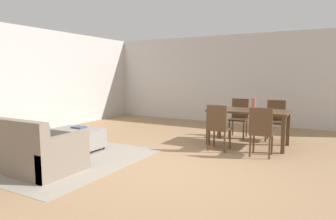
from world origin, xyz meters
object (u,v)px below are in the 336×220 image
dining_chair_near_left (218,125)px  dining_chair_far_left (239,115)px  couch (21,150)px  dining_chair_near_right (261,129)px  dining_table (248,114)px  book_on_ottoman (79,127)px  dining_chair_far_right (275,118)px  ottoman_table (78,138)px  vase_centerpiece (254,104)px

dining_chair_near_left → dining_chair_far_left: size_ratio=1.00×
couch → dining_chair_near_right: bearing=37.0°
couch → dining_chair_far_left: 4.78m
dining_chair_near_right → dining_chair_far_left: (-0.84, 1.60, 0.00)m
dining_table → book_on_ottoman: bearing=-146.4°
dining_chair_near_right → dining_chair_far_left: bearing=117.6°
couch → dining_table: (2.87, 3.31, 0.37)m
dining_chair_far_right → dining_chair_near_left: bearing=-118.7°
dining_chair_near_right → book_on_ottoman: size_ratio=3.54×
dining_chair_far_right → book_on_ottoman: 4.34m
ottoman_table → vase_centerpiece: 3.70m
couch → dining_chair_near_left: bearing=45.9°
dining_chair_near_left → dining_chair_near_right: same height
vase_centerpiece → book_on_ottoman: (-3.04, -1.98, -0.45)m
ottoman_table → dining_table: dining_table is taller
ottoman_table → dining_chair_near_right: dining_chair_near_right is taller
dining_chair_far_left → vase_centerpiece: size_ratio=3.55×
ottoman_table → book_on_ottoman: (-0.03, 0.07, 0.20)m
dining_chair_far_left → book_on_ottoman: (-2.54, -2.73, -0.08)m
dining_chair_far_left → book_on_ottoman: dining_chair_far_left is taller
couch → dining_chair_near_right: (3.30, 2.49, 0.23)m
dining_chair_far_right → book_on_ottoman: dining_chair_far_right is taller
dining_chair_near_left → dining_table: bearing=62.3°
vase_centerpiece → book_on_ottoman: vase_centerpiece is taller
dining_table → dining_chair_far_right: bearing=60.3°
dining_table → dining_chair_far_left: dining_chair_far_left is taller
dining_chair_near_left → dining_chair_near_right: 0.84m
ottoman_table → dining_chair_far_left: size_ratio=1.09×
couch → dining_chair_far_left: bearing=58.9°
couch → dining_table: couch is taller
dining_chair_near_right → dining_chair_far_left: size_ratio=1.00×
dining_chair_near_right → vase_centerpiece: bearing=111.4°
dining_chair_near_right → dining_chair_far_right: same height
dining_chair_far_left → book_on_ottoman: 3.73m
dining_chair_near_left → book_on_ottoman: bearing=-155.0°
dining_chair_near_right → dining_chair_far_right: size_ratio=1.00×
dining_chair_far_right → book_on_ottoman: (-3.38, -2.72, -0.08)m
couch → book_on_ottoman: couch is taller
dining_chair_near_left → dining_chair_near_right: (0.84, -0.05, 0.00)m
book_on_ottoman → dining_table: bearing=33.6°
dining_chair_near_right → dining_chair_far_right: 1.59m
dining_chair_near_right → dining_chair_far_left: same height
couch → book_on_ottoman: (-0.07, 1.36, 0.15)m
couch → dining_chair_far_right: bearing=51.0°
couch → ottoman_table: couch is taller
ottoman_table → dining_chair_far_right: bearing=39.8°
dining_chair_near_left → dining_chair_far_right: (0.84, 1.54, 0.00)m
couch → dining_chair_far_right: dining_chair_far_right is taller
dining_table → dining_chair_far_right: dining_chair_far_right is taller
couch → dining_chair_far_right: 5.26m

